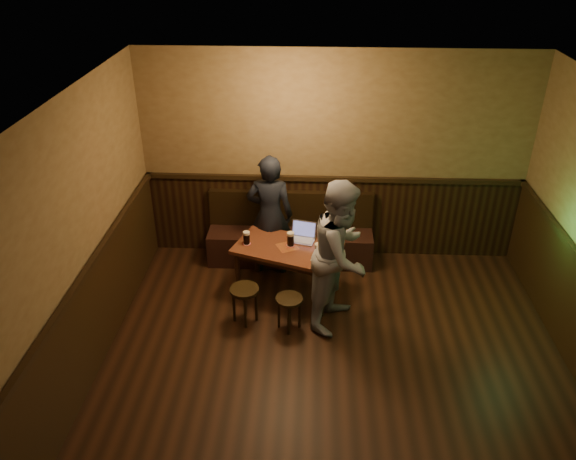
# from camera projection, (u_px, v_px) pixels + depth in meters

# --- Properties ---
(room) EXTENTS (5.04, 6.04, 2.84)m
(room) POSITION_uv_depth(u_px,v_px,m) (340.00, 299.00, 4.95)
(room) COLOR black
(room) RESTS_ON ground
(bench) EXTENTS (2.20, 0.50, 0.95)m
(bench) POSITION_uv_depth(u_px,v_px,m) (290.00, 239.00, 7.61)
(bench) COLOR black
(bench) RESTS_ON ground
(pub_table) EXTENTS (1.40, 1.08, 0.67)m
(pub_table) POSITION_uv_depth(u_px,v_px,m) (287.00, 253.00, 6.80)
(pub_table) COLOR #512417
(pub_table) RESTS_ON ground
(stool_left) EXTENTS (0.37, 0.37, 0.45)m
(stool_left) POSITION_uv_depth(u_px,v_px,m) (245.00, 295.00, 6.41)
(stool_left) COLOR black
(stool_left) RESTS_ON ground
(stool_right) EXTENTS (0.31, 0.31, 0.42)m
(stool_right) POSITION_uv_depth(u_px,v_px,m) (289.00, 304.00, 6.31)
(stool_right) COLOR black
(stool_right) RESTS_ON ground
(pint_left) EXTENTS (0.11, 0.11, 0.17)m
(pint_left) POSITION_uv_depth(u_px,v_px,m) (247.00, 238.00, 6.78)
(pint_left) COLOR #A81422
(pint_left) RESTS_ON pub_table
(pint_mid) EXTENTS (0.12, 0.12, 0.18)m
(pint_mid) POSITION_uv_depth(u_px,v_px,m) (291.00, 239.00, 6.75)
(pint_mid) COLOR #A81422
(pint_mid) RESTS_ON pub_table
(pint_right) EXTENTS (0.11, 0.11, 0.17)m
(pint_right) POSITION_uv_depth(u_px,v_px,m) (318.00, 250.00, 6.53)
(pint_right) COLOR #A81422
(pint_right) RESTS_ON pub_table
(laptop) EXTENTS (0.35, 0.31, 0.22)m
(laptop) POSITION_uv_depth(u_px,v_px,m) (303.00, 235.00, 6.89)
(laptop) COLOR silver
(laptop) RESTS_ON pub_table
(menu) EXTENTS (0.26, 0.23, 0.00)m
(menu) POSITION_uv_depth(u_px,v_px,m) (322.00, 260.00, 6.50)
(menu) COLOR silver
(menu) RESTS_ON pub_table
(person_suit) EXTENTS (0.61, 0.41, 1.63)m
(person_suit) POSITION_uv_depth(u_px,v_px,m) (270.00, 215.00, 7.14)
(person_suit) COLOR black
(person_suit) RESTS_ON ground
(person_grey) EXTENTS (0.97, 1.06, 1.77)m
(person_grey) POSITION_uv_depth(u_px,v_px,m) (341.00, 255.00, 6.19)
(person_grey) COLOR gray
(person_grey) RESTS_ON ground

